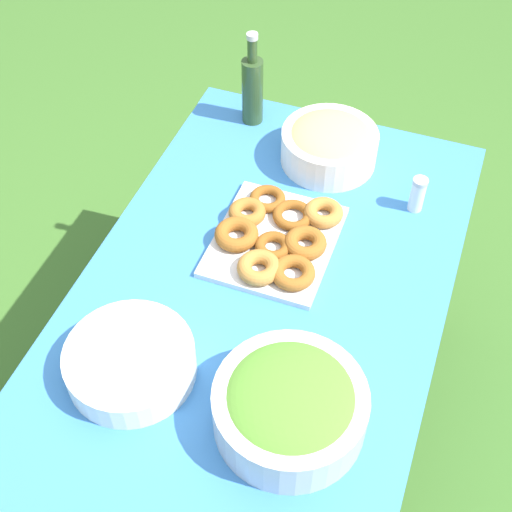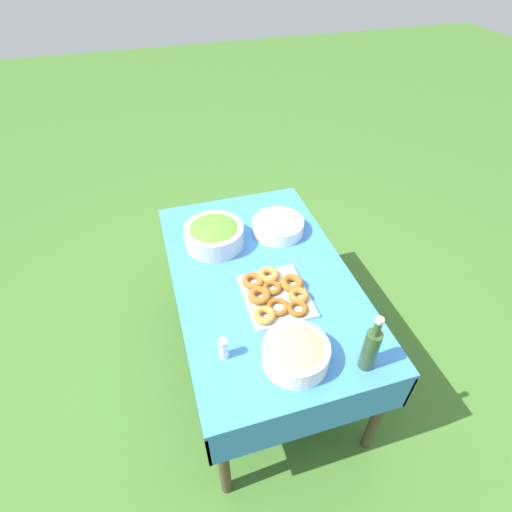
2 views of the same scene
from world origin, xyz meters
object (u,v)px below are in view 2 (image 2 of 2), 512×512
donut_platter (275,294)px  plate_stack (278,226)px  pasta_bowl (296,352)px  salad_bowl (214,234)px  olive_oil_bottle (371,348)px

donut_platter → plate_stack: bearing=159.5°
pasta_bowl → donut_platter: 0.35m
pasta_bowl → salad_bowl: bearing=-169.2°
plate_stack → donut_platter: bearing=-20.5°
donut_platter → olive_oil_bottle: (0.44, 0.23, 0.09)m
pasta_bowl → donut_platter: pasta_bowl is taller
pasta_bowl → donut_platter: (-0.35, 0.03, -0.04)m
pasta_bowl → plate_stack: pasta_bowl is taller
salad_bowl → plate_stack: bearing=90.3°
salad_bowl → donut_platter: bearing=22.2°
salad_bowl → olive_oil_bottle: size_ratio=1.09×
olive_oil_bottle → pasta_bowl: bearing=-110.5°
salad_bowl → olive_oil_bottle: olive_oil_bottle is taller
pasta_bowl → olive_oil_bottle: 0.28m
donut_platter → plate_stack: (-0.46, 0.17, 0.01)m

